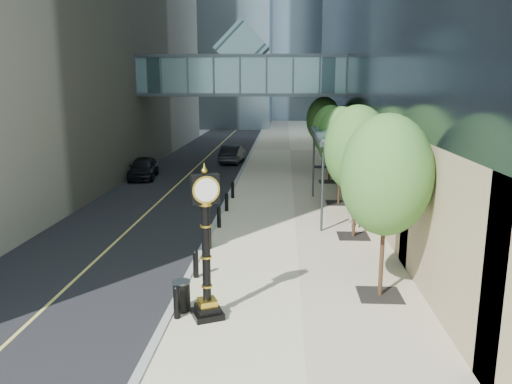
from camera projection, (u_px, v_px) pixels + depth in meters
ground at (267, 339)px, 13.67m from camera, size 320.00×320.00×0.00m
road at (215, 150)px, 53.09m from camera, size 8.00×180.00×0.02m
sidewalk at (290, 150)px, 52.64m from camera, size 8.00×180.00×0.06m
curb at (252, 150)px, 52.86m from camera, size 0.25×180.00×0.07m
skywalk at (242, 73)px, 39.53m from camera, size 17.00×4.20×5.80m
entrance_canopy at (343, 136)px, 26.25m from camera, size 3.00×8.00×4.38m
bollard_row at (214, 228)px, 22.50m from camera, size 0.20×16.20×0.90m
street_trees at (342, 138)px, 27.72m from camera, size 2.89×28.86×5.94m
street_clock at (206, 255)px, 14.44m from camera, size 1.12×1.12×4.51m
trash_bin at (182, 297)px, 15.18m from camera, size 0.64×0.64×0.90m
pedestrian at (354, 208)px, 23.99m from camera, size 0.80×0.63×1.92m
car_near at (143, 168)px, 36.87m from camera, size 2.41×4.81×1.57m
car_far at (232, 154)px, 44.28m from camera, size 1.99×4.78×1.54m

